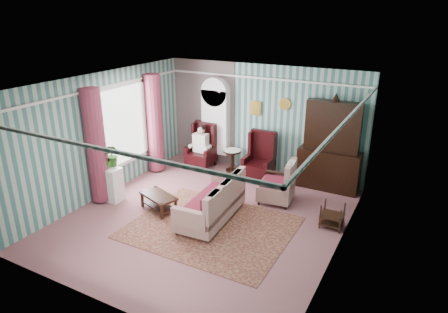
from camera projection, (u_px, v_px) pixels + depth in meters
The scene contains 17 objects.
floor at pixel (206, 218), 8.59m from camera, with size 6.00×6.00×0.00m, color #824B51.
room_shell at pixel (183, 122), 8.29m from camera, with size 5.53×6.02×2.91m.
bookcase at pixel (216, 127), 11.13m from camera, with size 0.80×0.28×2.24m, color white.
dresser_hutch at pixel (331, 143), 9.57m from camera, with size 1.50×0.56×2.36m, color black.
wingback_left at pixel (201, 146), 11.09m from camera, with size 0.76×0.80×1.25m, color black.
wingback_right at pixel (259, 156), 10.32m from camera, with size 0.76×0.80×1.25m, color black.
seated_woman at pixel (201, 147), 11.10m from camera, with size 0.44×0.40×1.18m, color white, non-canonical shape.
round_side_table at pixel (232, 161), 10.93m from camera, with size 0.50×0.50×0.60m, color black.
nest_table at pixel (332, 215), 8.14m from camera, with size 0.45×0.38×0.54m, color black.
plant_stand at pixel (110, 184), 9.26m from camera, with size 0.55×0.35×0.80m, color white.
rug at pixel (211, 227), 8.20m from camera, with size 3.20×2.60×0.01m, color #521B1C.
sofa at pixel (211, 198), 8.37m from camera, with size 1.90×1.03×0.98m, color #B4A58B.
floral_armchair at pixel (276, 184), 9.16m from camera, with size 0.84×0.78×0.90m, color #BBB191.
coffee_table at pixel (159, 203), 8.84m from camera, with size 0.89×0.45×0.38m, color black.
potted_plant_a at pixel (105, 159), 9.01m from camera, with size 0.41×0.35×0.46m, color #21551A.
potted_plant_b at pixel (113, 156), 9.13m from camera, with size 0.29×0.24×0.53m, color #1E4D18.
potted_plant_c at pixel (107, 158), 9.10m from camera, with size 0.24×0.24×0.42m, color #1C5A1D.
Camera 1 is at (3.92, -6.48, 4.27)m, focal length 32.00 mm.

